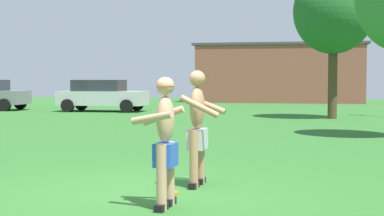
{
  "coord_description": "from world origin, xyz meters",
  "views": [
    {
      "loc": [
        2.23,
        -7.62,
        1.61
      ],
      "look_at": [
        0.65,
        0.63,
        1.18
      ],
      "focal_mm": 52.9,
      "sensor_mm": 36.0,
      "label": 1
    }
  ],
  "objects": [
    {
      "name": "outbuilding_behind_lot",
      "position": [
        0.82,
        32.44,
        2.05
      ],
      "size": [
        11.75,
        4.2,
        4.09
      ],
      "color": "brown",
      "rests_on": "ground_plane"
    },
    {
      "name": "player_in_gray",
      "position": [
        0.73,
        0.71,
        0.93
      ],
      "size": [
        0.63,
        0.67,
        1.74
      ],
      "color": "black",
      "rests_on": "ground_plane"
    },
    {
      "name": "ground_plane",
      "position": [
        0.0,
        0.0,
        0.0
      ],
      "size": [
        80.0,
        80.0,
        0.0
      ],
      "primitive_type": "plane",
      "color": "#2D6628"
    },
    {
      "name": "car_silver_mid_lot",
      "position": [
        -7.5,
        19.29,
        0.82
      ],
      "size": [
        4.31,
        2.03,
        1.58
      ],
      "color": "silver",
      "rests_on": "ground_plane"
    },
    {
      "name": "frisbee",
      "position": [
        0.44,
        0.07,
        0.01
      ],
      "size": [
        0.26,
        0.26,
        0.03
      ],
      "primitive_type": "cylinder",
      "color": "orange",
      "rests_on": "ground_plane"
    },
    {
      "name": "tree_right_field",
      "position": [
        3.54,
        16.08,
        4.34
      ],
      "size": [
        3.24,
        3.24,
        6.1
      ],
      "color": "#4C3823",
      "rests_on": "ground_plane"
    },
    {
      "name": "player_with_cap",
      "position": [
        0.58,
        -0.8,
        0.9
      ],
      "size": [
        0.6,
        0.62,
        1.65
      ],
      "color": "black",
      "rests_on": "ground_plane"
    }
  ]
}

